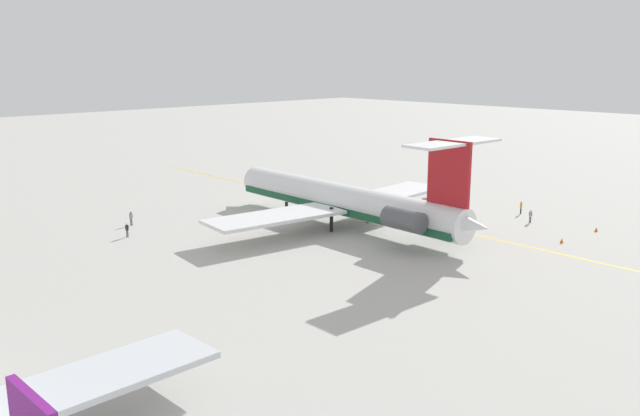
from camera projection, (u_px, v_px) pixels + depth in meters
name	position (u px, v px, depth m)	size (l,w,h in m)	color
ground	(379.00, 206.00, 92.82)	(373.70, 373.70, 0.00)	#B7B5AD
main_jetliner	(350.00, 201.00, 80.55)	(41.48, 36.87, 12.09)	white
ground_crew_near_nose	(531.00, 215.00, 83.20)	(0.40, 0.27, 1.67)	black
ground_crew_near_tail	(127.00, 228.00, 76.49)	(0.35, 0.29, 1.68)	black
ground_crew_portside	(521.00, 206.00, 87.90)	(0.27, 0.44, 1.72)	black
ground_crew_starboard	(131.00, 217.00, 81.83)	(0.28, 0.43, 1.73)	black
safety_cone_nose	(562.00, 241.00, 74.22)	(0.40, 0.40, 0.55)	#EA590F
safety_cone_wingtip	(328.00, 184.00, 107.60)	(0.40, 0.40, 0.55)	#EA590F
safety_cone_tail	(596.00, 229.00, 79.07)	(0.40, 0.40, 0.55)	#EA590F
taxiway_centreline	(385.00, 215.00, 87.63)	(108.86, 0.36, 0.01)	gold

